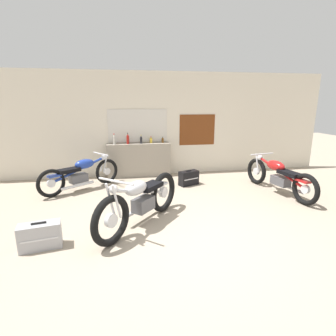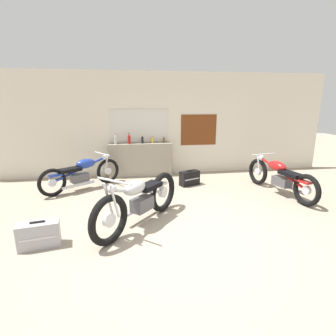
# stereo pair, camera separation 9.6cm
# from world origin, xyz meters

# --- Properties ---
(ground_plane) EXTENTS (24.00, 24.00, 0.00)m
(ground_plane) POSITION_xyz_m (0.00, 0.00, 0.00)
(ground_plane) COLOR gray
(wall_back) EXTENTS (10.00, 0.07, 2.80)m
(wall_back) POSITION_xyz_m (0.00, 3.77, 1.40)
(wall_back) COLOR beige
(wall_back) RESTS_ON ground_plane
(sill_counter) EXTENTS (1.71, 0.28, 0.91)m
(sill_counter) POSITION_xyz_m (-0.39, 3.59, 0.46)
(sill_counter) COLOR gray
(sill_counter) RESTS_ON ground_plane
(bottle_leftmost) EXTENTS (0.07, 0.07, 0.28)m
(bottle_leftmost) POSITION_xyz_m (-1.03, 3.57, 1.04)
(bottle_leftmost) COLOR #B7B2A8
(bottle_leftmost) RESTS_ON sill_counter
(bottle_left_center) EXTENTS (0.07, 0.07, 0.29)m
(bottle_left_center) POSITION_xyz_m (-0.68, 3.57, 1.04)
(bottle_left_center) COLOR maroon
(bottle_left_center) RESTS_ON sill_counter
(bottle_center) EXTENTS (0.06, 0.06, 0.23)m
(bottle_center) POSITION_xyz_m (-0.32, 3.59, 1.02)
(bottle_center) COLOR black
(bottle_center) RESTS_ON sill_counter
(bottle_right_center) EXTENTS (0.07, 0.07, 0.18)m
(bottle_right_center) POSITION_xyz_m (-0.05, 3.63, 0.99)
(bottle_right_center) COLOR gold
(bottle_right_center) RESTS_ON sill_counter
(bottle_rightmost) EXTENTS (0.06, 0.06, 0.16)m
(bottle_rightmost) POSITION_xyz_m (0.27, 3.61, 0.99)
(bottle_rightmost) COLOR #5B3814
(bottle_rightmost) RESTS_ON sill_counter
(motorcycle_red) EXTENTS (0.70, 2.12, 0.81)m
(motorcycle_red) POSITION_xyz_m (2.59, 1.67, 0.40)
(motorcycle_red) COLOR black
(motorcycle_red) RESTS_ON ground_plane
(motorcycle_silver) EXTENTS (1.49, 1.69, 0.94)m
(motorcycle_silver) POSITION_xyz_m (-0.57, 0.59, 0.44)
(motorcycle_silver) COLOR black
(motorcycle_silver) RESTS_ON ground_plane
(motorcycle_blue) EXTENTS (1.68, 1.25, 0.79)m
(motorcycle_blue) POSITION_xyz_m (-1.80, 2.66, 0.40)
(motorcycle_blue) COLOR black
(motorcycle_blue) RESTS_ON ground_plane
(hard_case_black) EXTENTS (0.53, 0.39, 0.38)m
(hard_case_black) POSITION_xyz_m (0.76, 2.58, 0.18)
(hard_case_black) COLOR black
(hard_case_black) RESTS_ON ground_plane
(hard_case_silver) EXTENTS (0.59, 0.33, 0.40)m
(hard_case_silver) POSITION_xyz_m (-2.01, 0.13, 0.19)
(hard_case_silver) COLOR #9E9EA3
(hard_case_silver) RESTS_ON ground_plane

